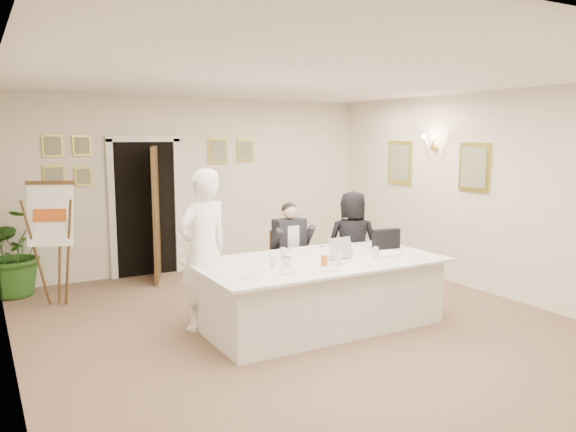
# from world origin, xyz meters

# --- Properties ---
(floor) EXTENTS (7.00, 7.00, 0.00)m
(floor) POSITION_xyz_m (0.00, 0.00, 0.00)
(floor) COLOR brown
(floor) RESTS_ON ground
(ceiling) EXTENTS (6.00, 7.00, 0.02)m
(ceiling) POSITION_xyz_m (0.00, 0.00, 2.80)
(ceiling) COLOR white
(ceiling) RESTS_ON wall_back
(wall_back) EXTENTS (6.00, 0.10, 2.80)m
(wall_back) POSITION_xyz_m (0.00, 3.50, 1.40)
(wall_back) COLOR beige
(wall_back) RESTS_ON floor
(wall_left) EXTENTS (0.10, 7.00, 2.80)m
(wall_left) POSITION_xyz_m (-3.00, 0.00, 1.40)
(wall_left) COLOR beige
(wall_left) RESTS_ON floor
(wall_right) EXTENTS (0.10, 7.00, 2.80)m
(wall_right) POSITION_xyz_m (3.00, 0.00, 1.40)
(wall_right) COLOR beige
(wall_right) RESTS_ON floor
(doorway) EXTENTS (1.14, 0.86, 2.20)m
(doorway) POSITION_xyz_m (-0.88, 3.32, 1.04)
(doorway) COLOR black
(doorway) RESTS_ON floor
(pictures_back_wall) EXTENTS (3.40, 0.06, 0.80)m
(pictures_back_wall) POSITION_xyz_m (-0.80, 3.47, 1.85)
(pictures_back_wall) COLOR gold
(pictures_back_wall) RESTS_ON wall_back
(pictures_right_wall) EXTENTS (0.06, 2.20, 0.80)m
(pictures_right_wall) POSITION_xyz_m (2.97, 1.20, 1.75)
(pictures_right_wall) COLOR gold
(pictures_right_wall) RESTS_ON wall_right
(wall_sconce) EXTENTS (0.20, 0.30, 0.24)m
(wall_sconce) POSITION_xyz_m (2.90, 1.20, 2.10)
(wall_sconce) COLOR #DCC646
(wall_sconce) RESTS_ON wall_right
(conference_table) EXTENTS (2.83, 1.51, 0.78)m
(conference_table) POSITION_xyz_m (0.20, 0.12, 0.39)
(conference_table) COLOR white
(conference_table) RESTS_ON floor
(seated_man) EXTENTS (0.65, 0.68, 1.33)m
(seated_man) POSITION_xyz_m (0.41, 1.14, 0.67)
(seated_man) COLOR black
(seated_man) RESTS_ON floor
(flip_chart) EXTENTS (0.57, 0.45, 1.59)m
(flip_chart) POSITION_xyz_m (-2.38, 2.38, 0.74)
(flip_chart) COLOR #352411
(flip_chart) RESTS_ON floor
(standing_man) EXTENTS (0.77, 0.61, 1.83)m
(standing_man) POSITION_xyz_m (-1.01, 0.64, 0.92)
(standing_man) COLOR white
(standing_man) RESTS_ON floor
(standing_woman) EXTENTS (0.84, 0.73, 1.46)m
(standing_woman) POSITION_xyz_m (1.24, 0.90, 0.73)
(standing_woman) COLOR black
(standing_woman) RESTS_ON floor
(potted_palm) EXTENTS (1.21, 1.08, 1.23)m
(potted_palm) POSITION_xyz_m (-2.80, 3.20, 0.62)
(potted_palm) COLOR #2B5F1F
(potted_palm) RESTS_ON floor
(laptop) EXTENTS (0.33, 0.36, 0.28)m
(laptop) POSITION_xyz_m (0.42, 0.11, 0.91)
(laptop) COLOR #B7BABC
(laptop) RESTS_ON conference_table
(laptop_bag) EXTENTS (0.37, 0.15, 0.25)m
(laptop_bag) POSITION_xyz_m (1.29, 0.24, 0.90)
(laptop_bag) COLOR black
(laptop_bag) RESTS_ON conference_table
(paper_stack) EXTENTS (0.33, 0.25, 0.03)m
(paper_stack) POSITION_xyz_m (1.04, -0.10, 0.79)
(paper_stack) COLOR white
(paper_stack) RESTS_ON conference_table
(plate_left) EXTENTS (0.28, 0.28, 0.01)m
(plate_left) POSITION_xyz_m (-0.84, -0.21, 0.78)
(plate_left) COLOR white
(plate_left) RESTS_ON conference_table
(plate_mid) EXTENTS (0.22, 0.22, 0.01)m
(plate_mid) POSITION_xyz_m (-0.43, -0.27, 0.78)
(plate_mid) COLOR white
(plate_mid) RESTS_ON conference_table
(plate_near) EXTENTS (0.25, 0.25, 0.01)m
(plate_near) POSITION_xyz_m (0.02, -0.37, 0.78)
(plate_near) COLOR white
(plate_near) RESTS_ON conference_table
(glass_a) EXTENTS (0.07, 0.07, 0.14)m
(glass_a) POSITION_xyz_m (-0.47, -0.01, 0.84)
(glass_a) COLOR silver
(glass_a) RESTS_ON conference_table
(glass_b) EXTENTS (0.07, 0.07, 0.14)m
(glass_b) POSITION_xyz_m (0.24, -0.23, 0.84)
(glass_b) COLOR silver
(glass_b) RESTS_ON conference_table
(glass_c) EXTENTS (0.08, 0.08, 0.14)m
(glass_c) POSITION_xyz_m (0.80, -0.17, 0.84)
(glass_c) COLOR silver
(glass_c) RESTS_ON conference_table
(glass_d) EXTENTS (0.07, 0.07, 0.14)m
(glass_d) POSITION_xyz_m (-0.16, 0.31, 0.84)
(glass_d) COLOR silver
(glass_d) RESTS_ON conference_table
(oj_glass) EXTENTS (0.09, 0.09, 0.13)m
(oj_glass) POSITION_xyz_m (0.05, -0.23, 0.84)
(oj_glass) COLOR orange
(oj_glass) RESTS_ON conference_table
(steel_jug) EXTENTS (0.12, 0.12, 0.11)m
(steel_jug) POSITION_xyz_m (-0.31, -0.03, 0.83)
(steel_jug) COLOR silver
(steel_jug) RESTS_ON conference_table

